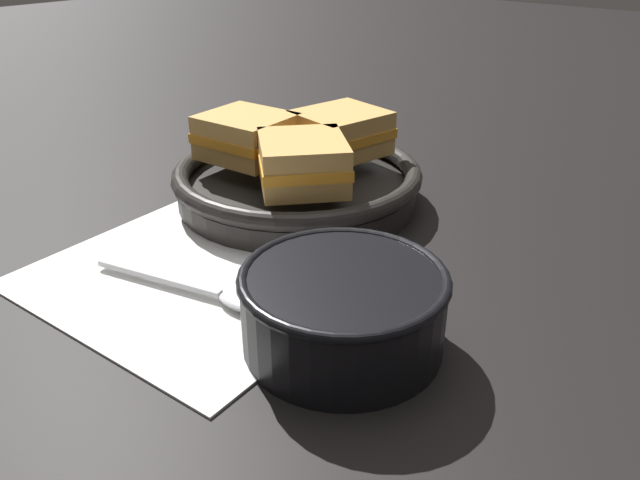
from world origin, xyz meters
TOP-DOWN VIEW (x-y plane):
  - ground_plane at (0.00, 0.00)m, footprint 4.00×4.00m
  - napkin at (-0.06, -0.04)m, footprint 0.28×0.24m
  - soup_bowl at (0.09, -0.03)m, footprint 0.14×0.14m
  - spoon at (-0.01, -0.05)m, footprint 0.18×0.06m
  - skillet at (-0.10, 0.14)m, footprint 0.35×0.26m
  - sandwich_near_left at (-0.09, 0.20)m, footprint 0.10×0.10m
  - sandwich_near_right at (-0.16, 0.12)m, footprint 0.10×0.09m
  - sandwich_far_left at (-0.06, 0.10)m, footprint 0.12×0.12m

SIDE VIEW (x-z plane):
  - ground_plane at x=0.00m, z-range 0.00..0.00m
  - napkin at x=-0.06m, z-range 0.00..0.00m
  - spoon at x=-0.01m, z-range 0.00..0.01m
  - skillet at x=-0.10m, z-range 0.00..0.04m
  - soup_bowl at x=0.09m, z-range 0.00..0.06m
  - sandwich_near_left at x=-0.09m, z-range 0.04..0.09m
  - sandwich_near_right at x=-0.16m, z-range 0.04..0.09m
  - sandwich_far_left at x=-0.06m, z-range 0.04..0.09m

